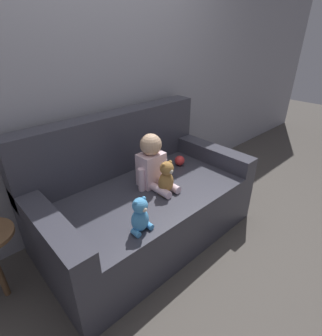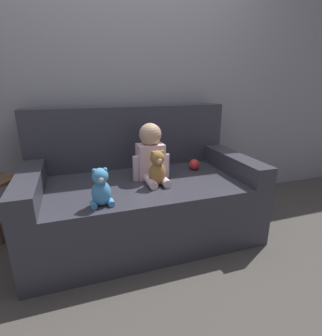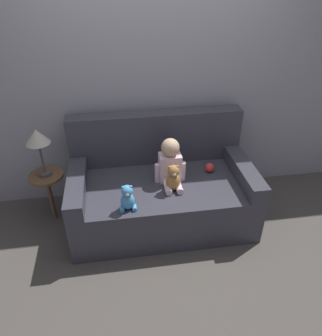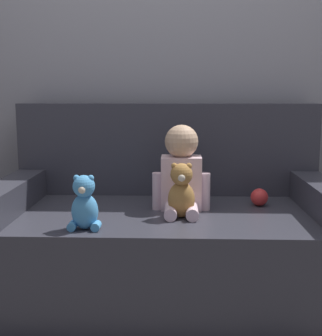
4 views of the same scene
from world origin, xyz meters
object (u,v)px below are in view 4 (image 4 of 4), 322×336
(couch, at_px, (166,231))
(person_baby, at_px, (181,173))
(teddy_bear_brown, at_px, (181,192))
(plush_toy_side, at_px, (84,204))
(toy_ball, at_px, (259,197))

(couch, height_order, person_baby, couch)
(couch, distance_m, teddy_bear_brown, 0.36)
(couch, relative_size, plush_toy_side, 7.09)
(teddy_bear_brown, bearing_deg, plush_toy_side, -154.03)
(person_baby, height_order, teddy_bear_brown, person_baby)
(person_baby, relative_size, teddy_bear_brown, 1.63)
(couch, bearing_deg, toy_ball, 2.88)
(person_baby, distance_m, teddy_bear_brown, 0.17)
(couch, relative_size, toy_ball, 18.72)
(plush_toy_side, bearing_deg, person_baby, 40.72)
(teddy_bear_brown, relative_size, plush_toy_side, 1.09)
(couch, bearing_deg, person_baby, -38.79)
(couch, xyz_separation_m, person_baby, (0.08, -0.06, 0.33))
(plush_toy_side, bearing_deg, toy_ball, 28.47)
(teddy_bear_brown, bearing_deg, toy_ball, 30.92)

